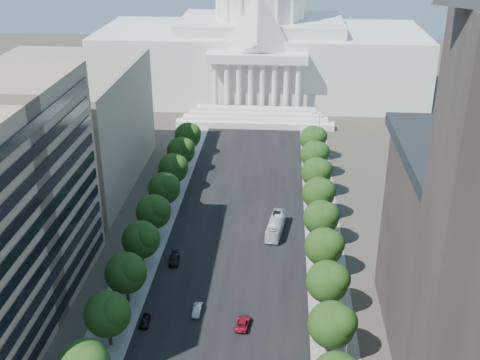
% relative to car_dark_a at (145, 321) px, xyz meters
% --- Properties ---
extents(road_asphalt, '(30.00, 260.00, 0.01)m').
position_rel_car_dark_a_xyz_m(road_asphalt, '(13.50, 48.26, -0.65)').
color(road_asphalt, black).
rests_on(road_asphalt, ground).
extents(sidewalk_left, '(8.00, 260.00, 0.02)m').
position_rel_car_dark_a_xyz_m(sidewalk_left, '(-5.50, 48.26, -0.65)').
color(sidewalk_left, gray).
rests_on(sidewalk_left, ground).
extents(sidewalk_right, '(8.00, 260.00, 0.02)m').
position_rel_car_dark_a_xyz_m(sidewalk_right, '(32.50, 48.26, -0.65)').
color(sidewalk_right, gray).
rests_on(sidewalk_right, ground).
extents(capitol, '(120.00, 56.00, 73.00)m').
position_rel_car_dark_a_xyz_m(capitol, '(13.50, 143.15, 19.36)').
color(capitol, white).
rests_on(capitol, ground).
extents(office_block_left_far, '(38.00, 52.00, 30.00)m').
position_rel_car_dark_a_xyz_m(office_block_left_far, '(-34.50, 58.26, 14.35)').
color(office_block_left_far, gray).
rests_on(office_block_left_far, ground).
extents(tree_l_c, '(7.79, 7.60, 9.97)m').
position_rel_car_dark_a_xyz_m(tree_l_c, '(-4.16, -5.93, 5.80)').
color(tree_l_c, '#33261C').
rests_on(tree_l_c, ground).
extents(tree_l_d, '(7.79, 7.60, 9.97)m').
position_rel_car_dark_a_xyz_m(tree_l_d, '(-4.16, 6.07, 5.80)').
color(tree_l_d, '#33261C').
rests_on(tree_l_d, ground).
extents(tree_l_e, '(7.79, 7.60, 9.97)m').
position_rel_car_dark_a_xyz_m(tree_l_e, '(-4.16, 18.07, 5.80)').
color(tree_l_e, '#33261C').
rests_on(tree_l_e, ground).
extents(tree_l_f, '(7.79, 7.60, 9.97)m').
position_rel_car_dark_a_xyz_m(tree_l_f, '(-4.16, 30.07, 5.80)').
color(tree_l_f, '#33261C').
rests_on(tree_l_f, ground).
extents(tree_l_g, '(7.79, 7.60, 9.97)m').
position_rel_car_dark_a_xyz_m(tree_l_g, '(-4.16, 42.07, 5.80)').
color(tree_l_g, '#33261C').
rests_on(tree_l_g, ground).
extents(tree_l_h, '(7.79, 7.60, 9.97)m').
position_rel_car_dark_a_xyz_m(tree_l_h, '(-4.16, 54.07, 5.80)').
color(tree_l_h, '#33261C').
rests_on(tree_l_h, ground).
extents(tree_l_i, '(7.79, 7.60, 9.97)m').
position_rel_car_dark_a_xyz_m(tree_l_i, '(-4.16, 66.07, 5.80)').
color(tree_l_i, '#33261C').
rests_on(tree_l_i, ground).
extents(tree_l_j, '(7.79, 7.60, 9.97)m').
position_rel_car_dark_a_xyz_m(tree_l_j, '(-4.16, 78.07, 5.80)').
color(tree_l_j, '#33261C').
rests_on(tree_l_j, ground).
extents(tree_r_c, '(7.79, 7.60, 9.97)m').
position_rel_car_dark_a_xyz_m(tree_r_c, '(31.84, -5.93, 5.80)').
color(tree_r_c, '#33261C').
rests_on(tree_r_c, ground).
extents(tree_r_d, '(7.79, 7.60, 9.97)m').
position_rel_car_dark_a_xyz_m(tree_r_d, '(31.84, 6.07, 5.80)').
color(tree_r_d, '#33261C').
rests_on(tree_r_d, ground).
extents(tree_r_e, '(7.79, 7.60, 9.97)m').
position_rel_car_dark_a_xyz_m(tree_r_e, '(31.84, 18.07, 5.80)').
color(tree_r_e, '#33261C').
rests_on(tree_r_e, ground).
extents(tree_r_f, '(7.79, 7.60, 9.97)m').
position_rel_car_dark_a_xyz_m(tree_r_f, '(31.84, 30.07, 5.80)').
color(tree_r_f, '#33261C').
rests_on(tree_r_f, ground).
extents(tree_r_g, '(7.79, 7.60, 9.97)m').
position_rel_car_dark_a_xyz_m(tree_r_g, '(31.84, 42.07, 5.80)').
color(tree_r_g, '#33261C').
rests_on(tree_r_g, ground).
extents(tree_r_h, '(7.79, 7.60, 9.97)m').
position_rel_car_dark_a_xyz_m(tree_r_h, '(31.84, 54.07, 5.80)').
color(tree_r_h, '#33261C').
rests_on(tree_r_h, ground).
extents(tree_r_i, '(7.79, 7.60, 9.97)m').
position_rel_car_dark_a_xyz_m(tree_r_i, '(31.84, 66.07, 5.80)').
color(tree_r_i, '#33261C').
rests_on(tree_r_i, ground).
extents(tree_r_j, '(7.79, 7.60, 9.97)m').
position_rel_car_dark_a_xyz_m(tree_r_j, '(31.84, 78.07, 5.80)').
color(tree_r_j, '#33261C').
rests_on(tree_r_j, ground).
extents(streetlight_b, '(2.61, 0.44, 9.00)m').
position_rel_car_dark_a_xyz_m(streetlight_b, '(33.40, -6.74, 5.17)').
color(streetlight_b, gray).
rests_on(streetlight_b, ground).
extents(streetlight_c, '(2.61, 0.44, 9.00)m').
position_rel_car_dark_a_xyz_m(streetlight_c, '(33.40, 18.26, 5.17)').
color(streetlight_c, gray).
rests_on(streetlight_c, ground).
extents(streetlight_d, '(2.61, 0.44, 9.00)m').
position_rel_car_dark_a_xyz_m(streetlight_d, '(33.40, 43.26, 5.17)').
color(streetlight_d, gray).
rests_on(streetlight_d, ground).
extents(streetlight_e, '(2.61, 0.44, 9.00)m').
position_rel_car_dark_a_xyz_m(streetlight_e, '(33.40, 68.26, 5.17)').
color(streetlight_e, gray).
rests_on(streetlight_e, ground).
extents(streetlight_f, '(2.61, 0.44, 9.00)m').
position_rel_car_dark_a_xyz_m(streetlight_f, '(33.40, 93.26, 5.17)').
color(streetlight_f, gray).
rests_on(streetlight_f, ground).
extents(car_dark_a, '(1.59, 3.83, 1.30)m').
position_rel_car_dark_a_xyz_m(car_dark_a, '(0.00, 0.00, 0.00)').
color(car_dark_a, black).
rests_on(car_dark_a, ground).
extents(car_silver, '(1.46, 4.05, 1.33)m').
position_rel_car_dark_a_xyz_m(car_silver, '(8.62, 3.73, 0.02)').
color(car_silver, '#94979B').
rests_on(car_silver, ground).
extents(car_red, '(2.87, 5.11, 1.35)m').
position_rel_car_dark_a_xyz_m(car_red, '(17.04, 0.59, 0.03)').
color(car_red, maroon).
rests_on(car_red, ground).
extents(car_dark_b, '(2.43, 5.09, 1.43)m').
position_rel_car_dark_a_xyz_m(car_dark_b, '(1.58, 20.20, 0.07)').
color(car_dark_b, black).
rests_on(car_dark_b, ground).
extents(city_bus, '(4.48, 12.39, 3.38)m').
position_rel_car_dark_a_xyz_m(city_bus, '(21.97, 34.24, 1.04)').
color(city_bus, silver).
rests_on(city_bus, ground).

